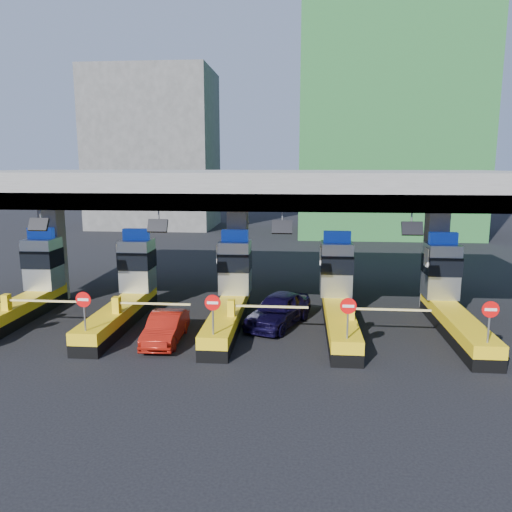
{
  "coord_description": "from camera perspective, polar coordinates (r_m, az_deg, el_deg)",
  "views": [
    {
      "loc": [
        3.21,
        -22.38,
        7.31
      ],
      "look_at": [
        1.21,
        0.0,
        3.2
      ],
      "focal_mm": 35.0,
      "sensor_mm": 36.0,
      "label": 1
    }
  ],
  "objects": [
    {
      "name": "ground",
      "position": [
        23.76,
        -2.93,
        -7.55
      ],
      "size": [
        120.0,
        120.0,
        0.0
      ],
      "primitive_type": "plane",
      "color": "black",
      "rests_on": "ground"
    },
    {
      "name": "toll_canopy",
      "position": [
        25.48,
        -2.15,
        7.72
      ],
      "size": [
        28.0,
        12.09,
        7.0
      ],
      "color": "slate",
      "rests_on": "ground"
    },
    {
      "name": "toll_lane_far_left",
      "position": [
        26.88,
        -24.52,
        -3.28
      ],
      "size": [
        4.43,
        8.0,
        4.16
      ],
      "color": "black",
      "rests_on": "ground"
    },
    {
      "name": "toll_lane_left",
      "position": [
        24.81,
        -14.4,
        -3.74
      ],
      "size": [
        4.43,
        8.0,
        4.16
      ],
      "color": "black",
      "rests_on": "ground"
    },
    {
      "name": "toll_lane_center",
      "position": [
        23.63,
        -2.87,
        -4.12
      ],
      "size": [
        4.43,
        8.0,
        4.16
      ],
      "color": "black",
      "rests_on": "ground"
    },
    {
      "name": "toll_lane_right",
      "position": [
        23.48,
        9.34,
        -4.35
      ],
      "size": [
        4.43,
        8.0,
        4.16
      ],
      "color": "black",
      "rests_on": "ground"
    },
    {
      "name": "toll_lane_far_right",
      "position": [
        24.38,
        21.18,
        -4.37
      ],
      "size": [
        4.43,
        8.0,
        4.16
      ],
      "color": "black",
      "rests_on": "ground"
    },
    {
      "name": "bg_building_scaffold",
      "position": [
        55.49,
        14.84,
        16.98
      ],
      "size": [
        18.0,
        12.0,
        28.0
      ],
      "primitive_type": "cube",
      "color": "#1E5926",
      "rests_on": "ground"
    },
    {
      "name": "bg_building_concrete",
      "position": [
        60.88,
        -11.56,
        11.77
      ],
      "size": [
        14.0,
        10.0,
        18.0
      ],
      "primitive_type": "cube",
      "color": "#4C4C49",
      "rests_on": "ground"
    },
    {
      "name": "van",
      "position": [
        23.07,
        2.6,
        -6.14
      ],
      "size": [
        3.34,
        4.78,
        1.51
      ],
      "primitive_type": "imported",
      "rotation": [
        0.0,
        0.0,
        -0.39
      ],
      "color": "black",
      "rests_on": "ground"
    },
    {
      "name": "red_car",
      "position": [
        21.33,
        -10.29,
        -8.08
      ],
      "size": [
        1.4,
        3.77,
        1.23
      ],
      "primitive_type": "imported",
      "rotation": [
        0.0,
        0.0,
        0.02
      ],
      "color": "maroon",
      "rests_on": "ground"
    }
  ]
}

